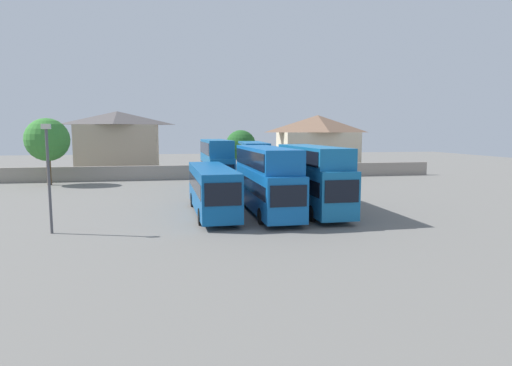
{
  "coord_description": "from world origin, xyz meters",
  "views": [
    {
      "loc": [
        -6.18,
        -30.86,
        6.01
      ],
      "look_at": [
        0.0,
        3.0,
        1.9
      ],
      "focal_mm": 30.29,
      "sensor_mm": 36.0,
      "label": 1
    }
  ],
  "objects_px": {
    "tree_left_of_lot": "(47,140)",
    "tree_behind_wall": "(241,145)",
    "house_terrace_centre": "(317,143)",
    "house_terrace_left": "(118,142)",
    "bus_3": "(313,175)",
    "bus_1": "(212,187)",
    "bus_5": "(253,162)",
    "bus_4": "(216,162)",
    "bus_2": "(266,176)",
    "lamp_post_lot_edge": "(48,172)"
  },
  "relations": [
    {
      "from": "bus_1",
      "to": "bus_5",
      "type": "xyz_separation_m",
      "value": [
        5.48,
        14.04,
        0.78
      ]
    },
    {
      "from": "bus_5",
      "to": "lamp_post_lot_edge",
      "type": "bearing_deg",
      "value": -35.52
    },
    {
      "from": "tree_left_of_lot",
      "to": "lamp_post_lot_edge",
      "type": "distance_m",
      "value": 25.98
    },
    {
      "from": "bus_1",
      "to": "tree_left_of_lot",
      "type": "bearing_deg",
      "value": -143.17
    },
    {
      "from": "tree_behind_wall",
      "to": "bus_4",
      "type": "bearing_deg",
      "value": -109.54
    },
    {
      "from": "bus_2",
      "to": "lamp_post_lot_edge",
      "type": "relative_size",
      "value": 1.87
    },
    {
      "from": "tree_behind_wall",
      "to": "lamp_post_lot_edge",
      "type": "relative_size",
      "value": 0.96
    },
    {
      "from": "bus_2",
      "to": "tree_behind_wall",
      "type": "xyz_separation_m",
      "value": [
        2.0,
        26.47,
        1.42
      ]
    },
    {
      "from": "bus_1",
      "to": "bus_4",
      "type": "xyz_separation_m",
      "value": [
        1.55,
        13.76,
        0.92
      ]
    },
    {
      "from": "tree_left_of_lot",
      "to": "bus_2",
      "type": "bearing_deg",
      "value": -45.39
    },
    {
      "from": "bus_1",
      "to": "tree_behind_wall",
      "type": "distance_m",
      "value": 26.98
    },
    {
      "from": "bus_1",
      "to": "bus_4",
      "type": "height_order",
      "value": "bus_4"
    },
    {
      "from": "bus_4",
      "to": "tree_behind_wall",
      "type": "height_order",
      "value": "tree_behind_wall"
    },
    {
      "from": "bus_4",
      "to": "house_terrace_centre",
      "type": "bearing_deg",
      "value": 133.86
    },
    {
      "from": "bus_2",
      "to": "tree_left_of_lot",
      "type": "distance_m",
      "value": 29.55
    },
    {
      "from": "bus_3",
      "to": "house_terrace_left",
      "type": "xyz_separation_m",
      "value": [
        -18.11,
        32.59,
        1.71
      ]
    },
    {
      "from": "bus_2",
      "to": "bus_4",
      "type": "relative_size",
      "value": 1.13
    },
    {
      "from": "bus_5",
      "to": "lamp_post_lot_edge",
      "type": "height_order",
      "value": "lamp_post_lot_edge"
    },
    {
      "from": "bus_4",
      "to": "bus_5",
      "type": "bearing_deg",
      "value": 92.4
    },
    {
      "from": "tree_left_of_lot",
      "to": "tree_behind_wall",
      "type": "height_order",
      "value": "tree_left_of_lot"
    },
    {
      "from": "bus_1",
      "to": "tree_behind_wall",
      "type": "xyz_separation_m",
      "value": [
        5.97,
        26.22,
        2.19
      ]
    },
    {
      "from": "house_terrace_centre",
      "to": "tree_left_of_lot",
      "type": "distance_m",
      "value": 36.3
    },
    {
      "from": "bus_4",
      "to": "tree_left_of_lot",
      "type": "xyz_separation_m",
      "value": [
        -18.27,
        6.96,
        2.2
      ]
    },
    {
      "from": "bus_3",
      "to": "tree_left_of_lot",
      "type": "bearing_deg",
      "value": -131.62
    },
    {
      "from": "house_terrace_centre",
      "to": "lamp_post_lot_edge",
      "type": "distance_m",
      "value": 44.84
    },
    {
      "from": "bus_1",
      "to": "bus_2",
      "type": "height_order",
      "value": "bus_2"
    },
    {
      "from": "bus_1",
      "to": "bus_2",
      "type": "distance_m",
      "value": 4.05
    },
    {
      "from": "bus_2",
      "to": "house_terrace_left",
      "type": "bearing_deg",
      "value": -157.0
    },
    {
      "from": "house_terrace_left",
      "to": "house_terrace_centre",
      "type": "height_order",
      "value": "house_terrace_left"
    },
    {
      "from": "bus_3",
      "to": "tree_behind_wall",
      "type": "xyz_separation_m",
      "value": [
        -1.54,
        26.49,
        1.39
      ]
    },
    {
      "from": "tree_behind_wall",
      "to": "house_terrace_left",
      "type": "bearing_deg",
      "value": 159.78
    },
    {
      "from": "house_terrace_centre",
      "to": "tree_behind_wall",
      "type": "height_order",
      "value": "house_terrace_centre"
    },
    {
      "from": "bus_1",
      "to": "house_terrace_left",
      "type": "height_order",
      "value": "house_terrace_left"
    },
    {
      "from": "bus_2",
      "to": "bus_3",
      "type": "distance_m",
      "value": 3.55
    },
    {
      "from": "house_terrace_centre",
      "to": "bus_5",
      "type": "bearing_deg",
      "value": -127.31
    },
    {
      "from": "house_terrace_left",
      "to": "house_terrace_centre",
      "type": "relative_size",
      "value": 0.99
    },
    {
      "from": "bus_2",
      "to": "house_terrace_centre",
      "type": "height_order",
      "value": "house_terrace_centre"
    },
    {
      "from": "bus_4",
      "to": "lamp_post_lot_edge",
      "type": "bearing_deg",
      "value": -33.96
    },
    {
      "from": "lamp_post_lot_edge",
      "to": "tree_behind_wall",
      "type": "bearing_deg",
      "value": 62.58
    },
    {
      "from": "bus_1",
      "to": "bus_2",
      "type": "relative_size",
      "value": 0.96
    },
    {
      "from": "tree_behind_wall",
      "to": "bus_2",
      "type": "bearing_deg",
      "value": -94.33
    },
    {
      "from": "bus_3",
      "to": "lamp_post_lot_edge",
      "type": "height_order",
      "value": "lamp_post_lot_edge"
    },
    {
      "from": "bus_3",
      "to": "tree_behind_wall",
      "type": "height_order",
      "value": "tree_behind_wall"
    },
    {
      "from": "bus_2",
      "to": "bus_5",
      "type": "bearing_deg",
      "value": 172.88
    },
    {
      "from": "bus_5",
      "to": "bus_4",
      "type": "bearing_deg",
      "value": -81.53
    },
    {
      "from": "house_terrace_left",
      "to": "lamp_post_lot_edge",
      "type": "relative_size",
      "value": 1.77
    },
    {
      "from": "tree_behind_wall",
      "to": "bus_3",
      "type": "bearing_deg",
      "value": -86.66
    },
    {
      "from": "house_terrace_left",
      "to": "house_terrace_centre",
      "type": "xyz_separation_m",
      "value": [
        28.76,
        -1.63,
        -0.19
      ]
    },
    {
      "from": "bus_3",
      "to": "lamp_post_lot_edge",
      "type": "bearing_deg",
      "value": -77.68
    },
    {
      "from": "bus_4",
      "to": "tree_left_of_lot",
      "type": "distance_m",
      "value": 19.67
    }
  ]
}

